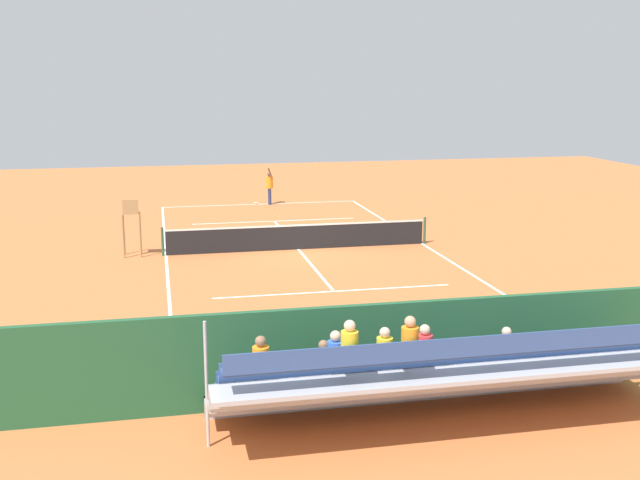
# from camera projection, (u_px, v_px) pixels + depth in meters

# --- Properties ---
(ground_plane) EXTENTS (60.00, 60.00, 0.00)m
(ground_plane) POSITION_uv_depth(u_px,v_px,m) (298.00, 249.00, 29.52)
(ground_plane) COLOR #C66B38
(court_line_markings) EXTENTS (10.10, 22.20, 0.01)m
(court_line_markings) POSITION_uv_depth(u_px,v_px,m) (298.00, 249.00, 29.55)
(court_line_markings) COLOR white
(court_line_markings) RESTS_ON ground
(tennis_net) EXTENTS (10.30, 0.10, 1.07)m
(tennis_net) POSITION_uv_depth(u_px,v_px,m) (298.00, 237.00, 29.41)
(tennis_net) COLOR black
(tennis_net) RESTS_ON ground
(backdrop_wall) EXTENTS (18.00, 0.16, 2.00)m
(backdrop_wall) POSITION_uv_depth(u_px,v_px,m) (421.00, 347.00, 15.91)
(backdrop_wall) COLOR #235633
(backdrop_wall) RESTS_ON ground
(bleacher_stand) EXTENTS (9.06, 2.40, 2.48)m
(bleacher_stand) POSITION_uv_depth(u_px,v_px,m) (435.00, 375.00, 14.58)
(bleacher_stand) COLOR #B2B2B7
(bleacher_stand) RESTS_ON ground
(umpire_chair) EXTENTS (0.67, 0.67, 2.14)m
(umpire_chair) POSITION_uv_depth(u_px,v_px,m) (131.00, 221.00, 28.13)
(umpire_chair) COLOR #A88456
(umpire_chair) RESTS_ON ground
(courtside_bench) EXTENTS (1.80, 0.40, 0.93)m
(courtside_bench) POSITION_uv_depth(u_px,v_px,m) (507.00, 348.00, 17.17)
(courtside_bench) COLOR #33383D
(courtside_bench) RESTS_ON ground
(equipment_bag) EXTENTS (0.90, 0.36, 0.36)m
(equipment_bag) POSITION_uv_depth(u_px,v_px,m) (431.00, 372.00, 16.76)
(equipment_bag) COLOR #B22D2D
(equipment_bag) RESTS_ON ground
(tennis_player) EXTENTS (0.36, 0.53, 1.93)m
(tennis_player) POSITION_uv_depth(u_px,v_px,m) (269.00, 185.00, 39.77)
(tennis_player) COLOR navy
(tennis_player) RESTS_ON ground
(tennis_racket) EXTENTS (0.33, 0.57, 0.03)m
(tennis_racket) POSITION_uv_depth(u_px,v_px,m) (256.00, 203.00, 40.32)
(tennis_racket) COLOR black
(tennis_racket) RESTS_ON ground
(tennis_ball_near) EXTENTS (0.07, 0.07, 0.07)m
(tennis_ball_near) POSITION_uv_depth(u_px,v_px,m) (275.00, 216.00, 36.37)
(tennis_ball_near) COLOR #CCDB33
(tennis_ball_near) RESTS_ON ground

